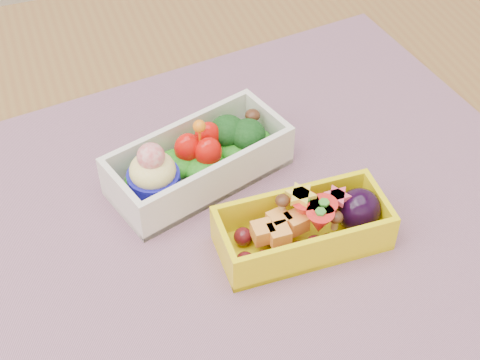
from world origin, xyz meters
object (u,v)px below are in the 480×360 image
object	(u,v)px
table	(239,256)
bento_yellow	(307,226)
placemat	(234,216)
bento_white	(198,161)

from	to	relation	value
table	bento_yellow	distance (m)	0.15
bento_yellow	placemat	bearing A→B (deg)	134.13
bento_yellow	bento_white	bearing A→B (deg)	122.24
table	bento_yellow	xyz separation A→B (m)	(0.03, -0.08, 0.12)
table	bento_yellow	world-z (taller)	bento_yellow
placemat	table	bearing A→B (deg)	62.72
bento_white	bento_yellow	world-z (taller)	bento_white
table	placemat	bearing A→B (deg)	-117.28
placemat	bento_yellow	world-z (taller)	bento_yellow
placemat	bento_white	size ratio (longest dim) A/B	3.20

